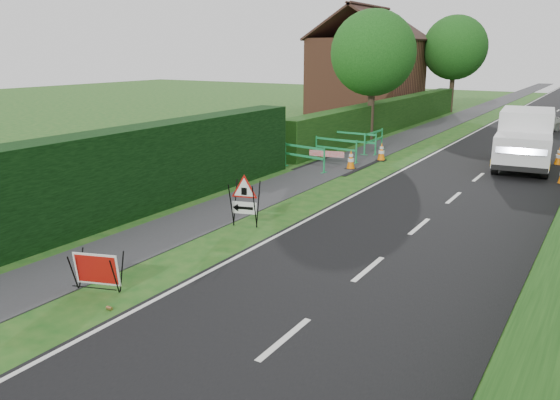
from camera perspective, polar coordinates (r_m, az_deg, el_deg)
The scene contains 21 objects.
ground at distance 12.38m, azimuth -3.42°, elevation -6.46°, with size 120.00×120.00×0.00m, color #174E16.
road_surface at distance 44.80m, azimuth 26.51°, elevation 7.85°, with size 6.00×90.00×0.02m, color black.
footpath at distance 45.64m, azimuth 19.60°, elevation 8.67°, with size 2.00×90.00×0.02m, color #2D2D30.
hedge_west_near at distance 15.65m, azimuth -18.59°, elevation -2.56°, with size 1.10×18.00×2.50m, color black.
hedge_west_far at distance 33.78m, azimuth 11.35°, elevation 7.20°, with size 1.00×24.00×1.80m, color #14380F.
house_west at distance 42.79m, azimuth 9.04°, elevation 12.85°, with size 7.50×7.40×7.88m.
tree_nw at distance 29.60m, azimuth 9.72°, elevation 14.89°, with size 4.40×4.40×6.70m.
tree_fw at distance 44.81m, azimuth 17.82°, elevation 14.91°, with size 4.80×4.80×7.24m.
red_rect_sign at distance 11.32m, azimuth -18.61°, elevation -6.94°, with size 1.05×0.83×0.79m.
triangle_sign at distance 14.51m, azimuth -3.89°, elevation 0.33°, with size 1.02×1.02×1.22m.
works_van at distance 24.06m, azimuth 24.19°, elevation 5.91°, with size 2.49×5.20×2.29m.
traffic_cone_2 at distance 25.43m, azimuth 27.13°, elevation 4.12°, with size 0.38×0.38×0.79m.
traffic_cone_3 at distance 22.06m, azimuth 7.42°, elevation 4.22°, with size 0.38×0.38×0.79m.
traffic_cone_4 at distance 24.02m, azimuth 10.56°, elevation 4.99°, with size 0.38×0.38×0.79m.
ped_barrier_0 at distance 21.74m, azimuth 2.54°, elevation 4.80°, with size 2.09×0.70×1.00m.
ped_barrier_1 at distance 23.61m, azimuth 5.85°, elevation 5.58°, with size 2.08×0.53×1.00m.
ped_barrier_2 at distance 25.57m, azimuth 7.91°, elevation 6.26°, with size 2.07×0.40×1.00m.
ped_barrier_3 at distance 26.00m, azimuth 9.76°, elevation 6.33°, with size 0.39×2.07×1.00m.
redwhite_plank at distance 22.98m, azimuth 4.87°, elevation 3.73°, with size 1.50×0.04×0.25m, color red.
litter_can at distance 10.67m, azimuth -17.40°, elevation -10.90°, with size 0.07×0.07×0.12m, color #BF7F4C.
hatchback_car at distance 35.56m, azimuth 25.77°, elevation 7.28°, with size 1.30×3.24×1.10m, color silver.
Camera 1 is at (6.66, -9.37, 4.58)m, focal length 35.00 mm.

